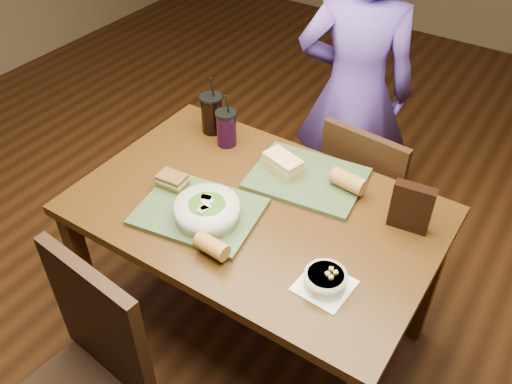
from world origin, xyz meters
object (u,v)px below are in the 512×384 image
at_px(salad_bowl, 207,210).
at_px(chair_near, 86,379).
at_px(chair_far, 364,196).
at_px(sandwich_near, 172,181).
at_px(baguette_far, 348,181).
at_px(sandwich_far, 283,163).
at_px(tray_near, 199,212).
at_px(soup_bowl, 325,280).
at_px(diner, 354,94).
at_px(tray_far, 307,178).
at_px(baguette_near, 212,246).
at_px(cup_cola, 212,114).
at_px(dining_table, 256,225).
at_px(cup_berry, 226,128).
at_px(chip_bag, 411,207).

bearing_deg(salad_bowl, chair_near, -93.70).
xyz_separation_m(chair_far, salad_bowl, (-0.30, -0.73, 0.32)).
xyz_separation_m(sandwich_near, baguette_far, (0.55, 0.35, 0.01)).
bearing_deg(sandwich_far, tray_near, -109.37).
relative_size(soup_bowl, sandwich_far, 1.01).
xyz_separation_m(chair_near, sandwich_far, (0.11, 0.97, 0.27)).
bearing_deg(tray_near, chair_far, 63.90).
bearing_deg(salad_bowl, diner, 87.18).
height_order(tray_far, baguette_near, baguette_near).
bearing_deg(baguette_near, cup_cola, 126.75).
xyz_separation_m(dining_table, baguette_near, (0.01, -0.28, 0.14)).
xyz_separation_m(tray_near, cup_berry, (-0.17, 0.41, 0.07)).
height_order(diner, soup_bowl, diner).
distance_m(soup_bowl, sandwich_near, 0.70).
bearing_deg(soup_bowl, tray_near, 174.71).
bearing_deg(tray_far, sandwich_near, -140.39).
distance_m(chair_far, soup_bowl, 0.84).
bearing_deg(dining_table, chair_far, 70.64).
relative_size(chair_far, baguette_near, 7.56).
relative_size(dining_table, cup_cola, 4.96).
relative_size(soup_bowl, sandwich_near, 1.56).
relative_size(tray_near, baguette_far, 3.24).
distance_m(diner, sandwich_near, 1.04).
relative_size(sandwich_near, sandwich_far, 0.65).
bearing_deg(chair_far, diner, 126.17).
distance_m(tray_near, soup_bowl, 0.53).
bearing_deg(tray_far, diner, 100.42).
bearing_deg(sandwich_far, cup_berry, 171.72).
height_order(chair_far, baguette_far, chair_far).
height_order(diner, salad_bowl, diner).
height_order(tray_far, baguette_far, baguette_far).
bearing_deg(dining_table, cup_berry, 140.37).
xyz_separation_m(chair_near, cup_berry, (-0.18, 1.02, 0.30)).
relative_size(chair_far, soup_bowl, 5.09).
xyz_separation_m(dining_table, diner, (-0.05, 0.91, 0.10)).
xyz_separation_m(tray_far, baguette_far, (0.16, 0.02, 0.04)).
distance_m(baguette_near, cup_cola, 0.74).
relative_size(chair_far, sandwich_far, 5.16).
height_order(soup_bowl, chip_bag, chip_bag).
bearing_deg(salad_bowl, cup_cola, 125.17).
bearing_deg(dining_table, diner, 92.83).
distance_m(diner, baguette_near, 1.20).
relative_size(tray_far, soup_bowl, 2.46).
bearing_deg(diner, chair_far, 102.65).
xyz_separation_m(tray_near, chip_bag, (0.65, 0.34, 0.08)).
bearing_deg(cup_berry, salad_bowl, -62.35).
xyz_separation_m(dining_table, sandwich_near, (-0.31, -0.09, 0.13)).
distance_m(soup_bowl, cup_cola, 0.95).
relative_size(dining_table, chair_near, 1.37).
relative_size(dining_table, chip_bag, 7.17).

